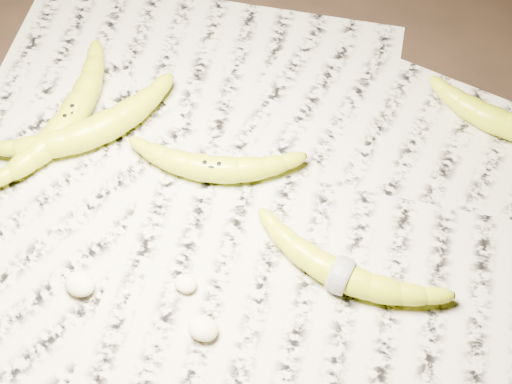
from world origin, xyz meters
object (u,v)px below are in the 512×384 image
at_px(banana_taped, 341,274).
at_px(banana_upper_a, 505,122).
at_px(banana_left_a, 69,117).
at_px(banana_left_b, 94,129).
at_px(banana_center, 213,167).

distance_m(banana_taped, banana_upper_a, 0.31).
bearing_deg(banana_upper_a, banana_left_a, -154.85).
relative_size(banana_left_b, banana_center, 1.10).
bearing_deg(banana_left_b, banana_left_a, 121.08).
distance_m(banana_center, banana_taped, 0.21).
bearing_deg(banana_left_a, banana_taped, -98.85).
bearing_deg(banana_upper_a, banana_left_b, -152.70).
bearing_deg(banana_taped, banana_left_b, 173.88).
bearing_deg(banana_left_b, banana_taped, -62.18).
distance_m(banana_left_b, banana_center, 0.16).
bearing_deg(banana_left_b, banana_center, -48.77).
height_order(banana_center, banana_taped, same).
distance_m(banana_left_b, banana_upper_a, 0.53).
distance_m(banana_left_b, banana_taped, 0.36).
xyz_separation_m(banana_left_a, banana_upper_a, (0.51, 0.23, -0.00)).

